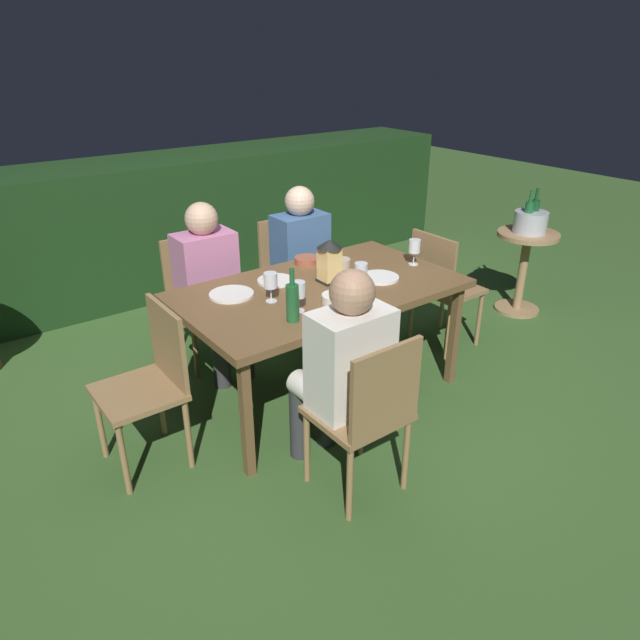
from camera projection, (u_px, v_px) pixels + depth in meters
name	position (u px, v px, depth m)	size (l,w,h in m)	color
ground_plane	(320.00, 391.00, 3.75)	(16.00, 16.00, 0.00)	#385B28
dining_table	(320.00, 295.00, 3.45)	(1.68, 0.97, 0.73)	brown
chair_head_far	(442.00, 284.00, 4.12)	(0.40, 0.42, 0.87)	#937047
chair_head_near	(150.00, 380.00, 2.95)	(0.40, 0.42, 0.87)	#937047
chair_side_right_b	(291.00, 271.00, 4.37)	(0.42, 0.40, 0.87)	#937047
person_in_blue	(306.00, 259.00, 4.17)	(0.38, 0.47, 1.15)	#426699
chair_side_right_a	(200.00, 294.00, 3.97)	(0.42, 0.40, 0.87)	#937047
person_in_pink	(211.00, 282.00, 3.76)	(0.38, 0.47, 1.15)	#C675A3
chair_side_left_a	(367.00, 411.00, 2.70)	(0.42, 0.40, 0.87)	#937047
person_in_cream	(342.00, 366.00, 2.77)	(0.38, 0.47, 1.15)	white
lantern_centerpiece	(329.00, 259.00, 3.44)	(0.15, 0.15, 0.27)	black
green_bottle_on_table	(292.00, 302.00, 2.96)	(0.07, 0.07, 0.29)	#1E5B2D
wine_glass_a	(298.00, 291.00, 3.07)	(0.08, 0.08, 0.17)	silver
wine_glass_b	(271.00, 282.00, 3.18)	(0.08, 0.08, 0.17)	silver
wine_glass_c	(361.00, 272.00, 3.33)	(0.08, 0.08, 0.17)	silver
wine_glass_d	(414.00, 247.00, 3.72)	(0.08, 0.08, 0.17)	silver
plate_a	(276.00, 280.00, 3.50)	(0.22, 0.22, 0.01)	white
plate_b	(380.00, 277.00, 3.54)	(0.24, 0.24, 0.01)	white
plate_c	(231.00, 294.00, 3.30)	(0.26, 0.26, 0.01)	white
bowl_olives	(336.00, 299.00, 3.20)	(0.16, 0.16, 0.05)	silver
bowl_bread	(341.00, 263.00, 3.72)	(0.13, 0.13, 0.06)	#BCAD8E
bowl_salad	(307.00, 260.00, 3.78)	(0.17, 0.17, 0.04)	#9E5138
side_table	(524.00, 260.00, 4.70)	(0.49, 0.49, 0.68)	#9E7A51
ice_bucket	(531.00, 220.00, 4.56)	(0.26, 0.26, 0.34)	#B2B7BF
hedge_backdrop	(163.00, 223.00, 5.22)	(6.00, 0.81, 1.15)	#193816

